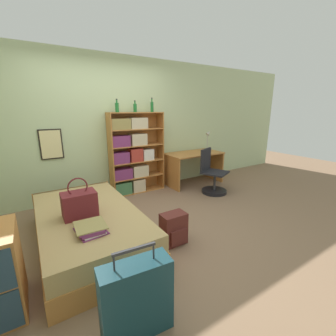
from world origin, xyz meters
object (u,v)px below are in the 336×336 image
Objects in this scene: desk_lamp at (208,137)px; handbag at (79,204)px; book_stack_on_bed at (91,228)px; desk at (194,162)px; bottle_green at (117,107)px; backpack at (174,229)px; bookcase at (132,155)px; bottle_brown at (135,108)px; suitcase at (136,299)px; bottle_clear at (152,107)px; desk_chair at (212,179)px; bed at (89,226)px.

handbag is at bearing -157.70° from desk_lamp.
book_stack_on_bed is 3.15m from desk.
desk is (1.63, -0.21, -1.17)m from bottle_green.
desk is at bearing 45.99° from backpack.
desk is at bearing -7.77° from bookcase.
bottle_green is 0.35m from bottle_brown.
suitcase is 2.67× the size of bottle_clear.
desk_chair is at bearing 13.15° from handbag.
book_stack_on_bed is at bearing -158.44° from desk_chair.
bed is at bearing 50.31° from handbag.
handbag is at bearing -131.33° from bookcase.
bookcase is 7.45× the size of bottle_brown.
backpack is at bearing -98.89° from bookcase.
desk is at bearing -11.33° from bottle_clear.
desk_lamp is at bearing -6.52° from bottle_green.
bottle_brown is 0.17× the size of desk.
book_stack_on_bed is 2.82m from bottle_clear.
backpack is at bearing -140.12° from desk_lamp.
handbag is at bearing -125.07° from bottle_green.
handbag is at bearing -166.85° from desk_chair.
bottle_brown is (1.28, 2.78, 1.37)m from suitcase.
book_stack_on_bed is 0.89× the size of backpack.
suitcase is 3.23m from bottle_green.
bookcase is at bearing 173.18° from desk_lamp.
bottle_green reaches higher than backpack.
desk_chair reaches higher than suitcase.
desk_lamp reaches higher than backpack.
desk_lamp is (1.31, -0.21, -0.65)m from bottle_clear.
bed is at bearing -140.79° from bottle_clear.
bookcase is 1.66m from desk_chair.
bookcase is 1.27× the size of desk.
desk is at bearing -7.26° from bottle_green.
desk_chair is at bearing -93.66° from desk.
bookcase reaches higher than backpack.
bed is at bearing -124.65° from bottle_green.
desk_lamp is at bearing 28.82° from book_stack_on_bed.
desk is 2.56× the size of desk_lamp.
bottle_brown is at bearing 46.45° from bed.
suitcase is 0.58× the size of desk.
bottle_brown reaches higher than desk.
bottle_brown is 0.53× the size of backpack.
bottle_clear reaches higher than handbag.
backpack is at bearing -33.90° from bed.
suitcase is 0.46× the size of bookcase.
bookcase is at bearing 66.97° from suitcase.
handbag is 2.30m from bottle_brown.
desk is (1.39, -0.19, -0.26)m from bookcase.
book_stack_on_bed is 0.90m from suitcase.
bed is 4.16× the size of desk_lamp.
bottle_brown is at bearing 176.88° from bottle_clear.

